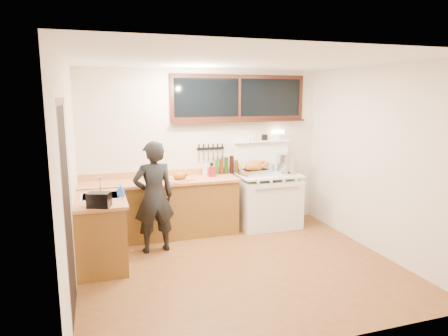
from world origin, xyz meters
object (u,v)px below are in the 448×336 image
object	(u,v)px
cutting_board	(180,177)
vintage_stove	(267,199)
man	(154,197)
roast_turkey	(255,169)

from	to	relation	value
cutting_board	vintage_stove	bearing A→B (deg)	3.09
vintage_stove	cutting_board	xyz separation A→B (m)	(-1.50, -0.08, 0.49)
man	roast_turkey	bearing A→B (deg)	16.22
roast_turkey	man	bearing A→B (deg)	-163.78
vintage_stove	cutting_board	bearing A→B (deg)	-176.91
vintage_stove	cutting_board	world-z (taller)	vintage_stove
cutting_board	roast_turkey	xyz separation A→B (m)	(1.25, 0.05, 0.05)
man	roast_turkey	size ratio (longest dim) A/B	3.17
man	cutting_board	bearing A→B (deg)	44.08
roast_turkey	vintage_stove	bearing A→B (deg)	7.80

